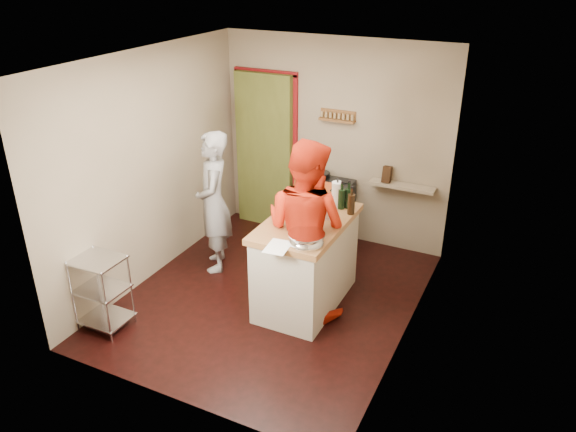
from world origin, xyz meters
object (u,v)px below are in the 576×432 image
object	(u,v)px
wire_shelving	(102,289)
person_stripe	(214,202)
person_red	(306,228)
island	(307,260)
stove	(325,213)

from	to	relation	value
wire_shelving	person_stripe	bearing A→B (deg)	76.76
wire_shelving	person_red	bearing A→B (deg)	35.95
person_stripe	person_red	bearing A→B (deg)	44.87
island	person_stripe	xyz separation A→B (m)	(-1.30, 0.23, 0.33)
wire_shelving	person_stripe	xyz separation A→B (m)	(0.36, 1.53, 0.41)
stove	wire_shelving	bearing A→B (deg)	-116.85
person_stripe	person_red	distance (m)	1.36
stove	person_stripe	xyz separation A→B (m)	(-0.97, -1.09, 0.40)
wire_shelving	island	xyz separation A→B (m)	(1.66, 1.30, 0.08)
person_stripe	person_red	xyz separation A→B (m)	(1.32, -0.32, 0.09)
stove	island	size ratio (longest dim) A/B	0.69
stove	wire_shelving	xyz separation A→B (m)	(-1.33, -2.62, -0.01)
person_red	island	bearing A→B (deg)	-65.39
island	person_stripe	distance (m)	1.36
island	person_stripe	bearing A→B (deg)	169.76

